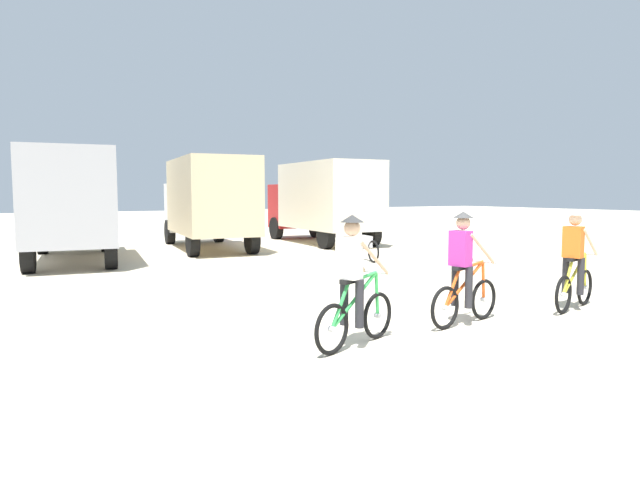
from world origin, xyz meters
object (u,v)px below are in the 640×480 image
object	(u,v)px
box_truck_tan_camper	(208,199)
bicycle_spare	(365,248)
box_truck_cream_rv	(323,199)
cyclist_cowboy_hat	(464,273)
cyclist_orange_shirt	(354,286)
cyclist_near_camera	(574,263)
box_truck_grey_hauler	(71,201)

from	to	relation	value
box_truck_tan_camper	bicycle_spare	distance (m)	6.82
box_truck_cream_rv	cyclist_cowboy_hat	bearing A→B (deg)	-111.44
box_truck_tan_camper	cyclist_cowboy_hat	xyz separation A→B (m)	(-0.32, -13.54, -1.03)
box_truck_tan_camper	cyclist_cowboy_hat	size ratio (longest dim) A/B	3.82
cyclist_orange_shirt	cyclist_near_camera	bearing A→B (deg)	0.20
box_truck_tan_camper	box_truck_cream_rv	size ratio (longest dim) A/B	1.01
box_truck_cream_rv	bicycle_spare	xyz separation A→B (m)	(-1.93, -5.92, -1.48)
box_truck_tan_camper	cyclist_orange_shirt	xyz separation A→B (m)	(-2.54, -13.72, -1.03)
box_truck_grey_hauler	cyclist_orange_shirt	distance (m)	12.46
box_truck_tan_camper	cyclist_cowboy_hat	bearing A→B (deg)	-91.35
cyclist_orange_shirt	bicycle_spare	world-z (taller)	cyclist_orange_shirt
bicycle_spare	cyclist_cowboy_hat	bearing A→B (deg)	-113.99
cyclist_cowboy_hat	cyclist_near_camera	size ratio (longest dim) A/B	1.00
cyclist_orange_shirt	cyclist_near_camera	size ratio (longest dim) A/B	1.00
cyclist_orange_shirt	box_truck_tan_camper	bearing A→B (deg)	79.51
box_truck_grey_hauler	box_truck_tan_camper	bearing A→B (deg)	17.44
cyclist_orange_shirt	box_truck_cream_rv	bearing A→B (deg)	61.23
cyclist_near_camera	cyclist_orange_shirt	bearing A→B (deg)	-179.80
box_truck_tan_camper	bicycle_spare	world-z (taller)	box_truck_tan_camper
cyclist_cowboy_hat	bicycle_spare	size ratio (longest dim) A/B	1.06
box_truck_tan_camper	box_truck_cream_rv	xyz separation A→B (m)	(5.00, 0.02, 0.00)
cyclist_orange_shirt	bicycle_spare	xyz separation A→B (m)	(5.62, 7.81, -0.45)
box_truck_tan_camper	cyclist_near_camera	bearing A→B (deg)	-80.76
box_truck_tan_camper	box_truck_cream_rv	world-z (taller)	same
cyclist_orange_shirt	box_truck_grey_hauler	bearing A→B (deg)	100.70
cyclist_cowboy_hat	cyclist_orange_shirt	bearing A→B (deg)	-175.23
cyclist_cowboy_hat	bicycle_spare	world-z (taller)	cyclist_cowboy_hat
box_truck_grey_hauler	bicycle_spare	distance (m)	9.17
box_truck_cream_rv	cyclist_near_camera	world-z (taller)	box_truck_cream_rv
cyclist_cowboy_hat	bicycle_spare	distance (m)	8.36
cyclist_orange_shirt	cyclist_cowboy_hat	world-z (taller)	same
cyclist_near_camera	bicycle_spare	bearing A→B (deg)	83.81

